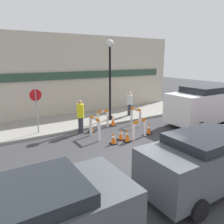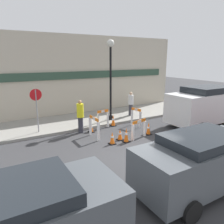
{
  "view_description": "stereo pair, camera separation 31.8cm",
  "coord_description": "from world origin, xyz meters",
  "views": [
    {
      "loc": [
        -5.06,
        -6.17,
        3.92
      ],
      "look_at": [
        1.16,
        3.93,
        1.0
      ],
      "focal_mm": 35.0,
      "sensor_mm": 36.0,
      "label": 1
    },
    {
      "loc": [
        -4.78,
        -6.33,
        3.92
      ],
      "look_at": [
        1.16,
        3.93,
        1.0
      ],
      "focal_mm": 35.0,
      "sensor_mm": 36.0,
      "label": 2
    }
  ],
  "objects": [
    {
      "name": "traffic_cone_2",
      "position": [
        -0.08,
        4.03,
        0.24
      ],
      "size": [
        0.3,
        0.3,
        0.49
      ],
      "color": "black",
      "rests_on": "ground_plane"
    },
    {
      "name": "traffic_cone_4",
      "position": [
        0.05,
        1.98,
        0.3
      ],
      "size": [
        0.3,
        0.3,
        0.62
      ],
      "color": "black",
      "rests_on": "ground_plane"
    },
    {
      "name": "work_van",
      "position": [
        6.49,
        1.86,
        1.27
      ],
      "size": [
        5.02,
        2.15,
        2.33
      ],
      "color": "white",
      "rests_on": "ground_plane"
    },
    {
      "name": "person_pedestrian",
      "position": [
        3.54,
        5.51,
        1.0
      ],
      "size": [
        0.44,
        0.44,
        1.61
      ],
      "rotation": [
        0.0,
        0.0,
        2.92
      ],
      "color": "#33333D",
      "rests_on": "sidewalk_slab"
    },
    {
      "name": "parked_car_1",
      "position": [
        0.5,
        -2.52,
        1.0
      ],
      "size": [
        4.27,
        1.86,
        1.79
      ],
      "color": "#4C5156",
      "rests_on": "ground_plane"
    },
    {
      "name": "traffic_cone_3",
      "position": [
        0.76,
        1.86,
        0.35
      ],
      "size": [
        0.3,
        0.3,
        0.73
      ],
      "color": "black",
      "rests_on": "ground_plane"
    },
    {
      "name": "traffic_cone_1",
      "position": [
        0.64,
        2.25,
        0.27
      ],
      "size": [
        0.3,
        0.3,
        0.57
      ],
      "color": "black",
      "rests_on": "ground_plane"
    },
    {
      "name": "ground_plane",
      "position": [
        0.0,
        0.0,
        0.0
      ],
      "size": [
        60.0,
        60.0,
        0.0
      ],
      "primitive_type": "plane",
      "color": "#38383A"
    },
    {
      "name": "stop_sign",
      "position": [
        -2.65,
        5.06,
        1.67
      ],
      "size": [
        0.6,
        0.06,
        2.28
      ],
      "rotation": [
        0.0,
        0.0,
        3.16
      ],
      "color": "gray",
      "rests_on": "sidewalk_slab"
    },
    {
      "name": "sidewalk_slab",
      "position": [
        0.0,
        6.25,
        0.07
      ],
      "size": [
        18.0,
        3.51,
        0.14
      ],
      "color": "gray",
      "rests_on": "ground_plane"
    },
    {
      "name": "storefront_facade",
      "position": [
        0.0,
        8.08,
        2.75
      ],
      "size": [
        18.0,
        0.22,
        5.5
      ],
      "color": "#BCB29E",
      "rests_on": "ground_plane"
    },
    {
      "name": "barricade_3",
      "position": [
        -0.33,
        3.14,
        0.61
      ],
      "size": [
        0.13,
        0.99,
        1.1
      ],
      "rotation": [
        0.0,
        0.0,
        11.0
      ],
      "color": "white",
      "rests_on": "ground_plane"
    },
    {
      "name": "barricade_1",
      "position": [
        2.66,
        3.68,
        0.57
      ],
      "size": [
        0.29,
        0.71,
        1.09
      ],
      "rotation": [
        0.0,
        0.0,
        8.08
      ],
      "color": "white",
      "rests_on": "ground_plane"
    },
    {
      "name": "person_worker",
      "position": [
        -0.6,
        4.25,
        0.96
      ],
      "size": [
        0.49,
        0.49,
        1.79
      ],
      "rotation": [
        0.0,
        0.0,
        -0.44
      ],
      "color": "#33333D",
      "rests_on": "ground_plane"
    },
    {
      "name": "traffic_cone_5",
      "position": [
        2.37,
        2.16,
        0.33
      ],
      "size": [
        0.3,
        0.3,
        0.68
      ],
      "color": "black",
      "rests_on": "ground_plane"
    },
    {
      "name": "streetlamp_post",
      "position": [
        1.85,
        5.28,
        3.29
      ],
      "size": [
        0.44,
        0.44,
        4.86
      ],
      "color": "black",
      "rests_on": "sidewalk_slab"
    },
    {
      "name": "barricade_0",
      "position": [
        1.59,
        1.97,
        0.53
      ],
      "size": [
        0.99,
        0.36,
        0.96
      ],
      "rotation": [
        0.0,
        0.0,
        6.52
      ],
      "color": "white",
      "rests_on": "ground_plane"
    },
    {
      "name": "barricade_2",
      "position": [
        0.81,
        4.35,
        0.57
      ],
      "size": [
        0.75,
        0.21,
        1.07
      ],
      "rotation": [
        0.0,
        0.0,
        9.53
      ],
      "color": "white",
      "rests_on": "ground_plane"
    },
    {
      "name": "traffic_cone_0",
      "position": [
        1.52,
        4.4,
        0.35
      ],
      "size": [
        0.3,
        0.3,
        0.72
      ],
      "color": "black",
      "rests_on": "ground_plane"
    }
  ]
}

